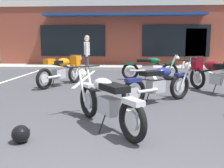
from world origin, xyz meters
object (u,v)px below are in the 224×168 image
object	(u,v)px
motorcycle_green_cafe_racer	(159,83)
motorcycle_blue_standard	(63,69)
motorcycle_silver_naked	(150,68)
person_in_black_shirt	(87,52)
helmet_on_pavement	(21,134)
motorcycle_foreground_classic	(107,101)
motorcycle_black_cruiser	(213,74)

from	to	relation	value
motorcycle_green_cafe_racer	motorcycle_blue_standard	bearing A→B (deg)	141.79
motorcycle_silver_naked	motorcycle_blue_standard	size ratio (longest dim) A/B	1.09
motorcycle_silver_naked	person_in_black_shirt	size ratio (longest dim) A/B	1.26
motorcycle_green_cafe_racer	person_in_black_shirt	world-z (taller)	person_in_black_shirt
motorcycle_green_cafe_racer	motorcycle_silver_naked	bearing A→B (deg)	88.94
motorcycle_silver_naked	helmet_on_pavement	distance (m)	6.67
motorcycle_foreground_classic	person_in_black_shirt	bearing A→B (deg)	101.94
motorcycle_blue_standard	motorcycle_green_cafe_racer	bearing A→B (deg)	-38.21
motorcycle_foreground_classic	motorcycle_blue_standard	distance (m)	4.50
motorcycle_foreground_classic	motorcycle_blue_standard	size ratio (longest dim) A/B	0.94
person_in_black_shirt	helmet_on_pavement	xyz separation A→B (m)	(0.31, -7.73, -0.82)
motorcycle_black_cruiser	helmet_on_pavement	size ratio (longest dim) A/B	7.41
motorcycle_black_cruiser	motorcycle_green_cafe_racer	bearing A→B (deg)	-139.49
motorcycle_black_cruiser	helmet_on_pavement	xyz separation A→B (m)	(-3.86, -4.01, -0.40)
helmet_on_pavement	motorcycle_foreground_classic	bearing A→B (deg)	32.34
person_in_black_shirt	helmet_on_pavement	distance (m)	7.78
motorcycle_foreground_classic	motorcycle_silver_naked	bearing A→B (deg)	78.48
motorcycle_green_cafe_racer	motorcycle_foreground_classic	bearing A→B (deg)	-119.50
motorcycle_foreground_classic	motorcycle_silver_naked	size ratio (longest dim) A/B	0.87
helmet_on_pavement	motorcycle_blue_standard	bearing A→B (deg)	97.46
motorcycle_silver_naked	helmet_on_pavement	world-z (taller)	motorcycle_silver_naked
motorcycle_blue_standard	motorcycle_foreground_classic	bearing A→B (deg)	-66.40
motorcycle_black_cruiser	helmet_on_pavement	world-z (taller)	motorcycle_black_cruiser
motorcycle_black_cruiser	motorcycle_silver_naked	xyz separation A→B (m)	(-1.57, 2.25, -0.07)
motorcycle_green_cafe_racer	helmet_on_pavement	bearing A→B (deg)	-130.44
motorcycle_foreground_classic	motorcycle_black_cruiser	world-z (taller)	same
motorcycle_green_cafe_racer	person_in_black_shirt	distance (m)	5.74
motorcycle_foreground_classic	motorcycle_blue_standard	bearing A→B (deg)	113.60
motorcycle_silver_naked	person_in_black_shirt	distance (m)	3.03
motorcycle_foreground_classic	motorcycle_silver_naked	xyz separation A→B (m)	(1.13, 5.52, 0.00)
motorcycle_black_cruiser	person_in_black_shirt	size ratio (longest dim) A/B	1.15
motorcycle_green_cafe_racer	person_in_black_shirt	bearing A→B (deg)	116.34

